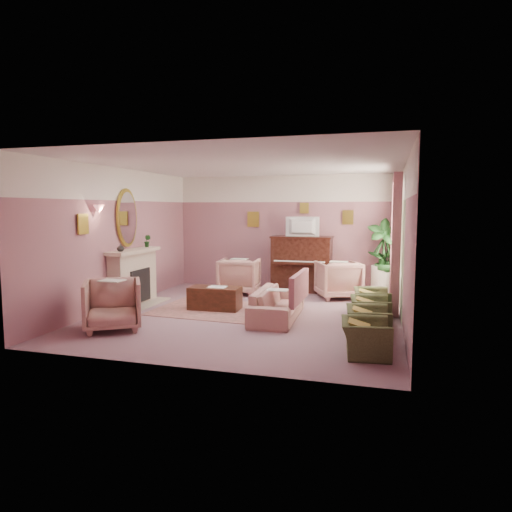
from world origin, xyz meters
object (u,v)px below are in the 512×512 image
(floral_armchair_right, at_px, (338,278))
(olive_chair_c, at_px, (370,307))
(sofa, at_px, (277,298))
(olive_chair_b, at_px, (368,318))
(floral_armchair_left, at_px, (239,274))
(olive_chair_a, at_px, (366,332))
(piano, at_px, (302,264))
(olive_chair_d, at_px, (372,298))
(side_table, at_px, (383,281))
(floral_armchair_front, at_px, (113,302))
(coffee_table, at_px, (215,298))
(television, at_px, (302,225))

(floral_armchair_right, bearing_deg, olive_chair_c, -71.33)
(floral_armchair_right, distance_m, olive_chair_c, 2.40)
(sofa, relative_size, olive_chair_b, 2.48)
(floral_armchair_left, distance_m, olive_chair_a, 4.90)
(sofa, height_order, floral_armchair_right, floral_armchair_right)
(piano, distance_m, olive_chair_d, 2.72)
(floral_armchair_left, height_order, olive_chair_a, floral_armchair_left)
(side_table, bearing_deg, floral_armchair_front, -135.26)
(side_table, bearing_deg, olive_chair_b, -92.86)
(floral_armchair_left, distance_m, floral_armchair_right, 2.29)
(olive_chair_c, xyz_separation_m, olive_chair_d, (0.00, 0.82, 0.00))
(side_table, bearing_deg, floral_armchair_right, -151.30)
(coffee_table, height_order, floral_armchair_left, floral_armchair_left)
(olive_chair_c, height_order, side_table, side_table)
(floral_armchair_front, height_order, side_table, floral_armchair_front)
(piano, bearing_deg, side_table, -3.59)
(piano, distance_m, floral_armchair_left, 1.54)
(piano, distance_m, sofa, 2.89)
(television, relative_size, floral_armchair_front, 0.87)
(olive_chair_d, bearing_deg, television, 129.94)
(floral_armchair_front, bearing_deg, olive_chair_d, 28.83)
(floral_armchair_front, relative_size, olive_chair_c, 1.23)
(olive_chair_a, bearing_deg, floral_armchair_left, 128.59)
(floral_armchair_left, height_order, floral_armchair_right, same)
(sofa, height_order, olive_chair_d, sofa)
(television, distance_m, floral_armchair_right, 1.59)
(floral_armchair_right, relative_size, olive_chair_c, 1.23)
(olive_chair_d, xyz_separation_m, side_table, (0.18, 1.97, 0.03))
(piano, relative_size, olive_chair_a, 1.87)
(floral_armchair_front, height_order, olive_chair_a, floral_armchair_front)
(television, relative_size, side_table, 1.14)
(sofa, relative_size, olive_chair_d, 2.48)
(olive_chair_b, xyz_separation_m, side_table, (0.18, 3.61, 0.03))
(olive_chair_a, height_order, side_table, side_table)
(piano, xyz_separation_m, side_table, (1.89, -0.12, -0.30))
(floral_armchair_front, distance_m, olive_chair_a, 4.08)
(olive_chair_c, bearing_deg, floral_armchair_left, 144.37)
(floral_armchair_left, xyz_separation_m, side_table, (3.24, 0.60, -0.11))
(coffee_table, xyz_separation_m, floral_armchair_right, (2.22, 1.84, 0.23))
(piano, height_order, television, television)
(sofa, relative_size, olive_chair_c, 2.48)
(sofa, xyz_separation_m, olive_chair_c, (1.63, -0.04, -0.05))
(piano, xyz_separation_m, coffee_table, (-1.28, -2.48, -0.43))
(sofa, distance_m, floral_armchair_right, 2.40)
(television, bearing_deg, olive_chair_b, -65.09)
(coffee_table, xyz_separation_m, floral_armchair_front, (-1.08, -1.86, 0.23))
(floral_armchair_front, xyz_separation_m, olive_chair_a, (4.07, -0.22, -0.14))
(floral_armchair_left, height_order, olive_chair_b, floral_armchair_left)
(floral_armchair_front, distance_m, olive_chair_b, 4.12)
(television, distance_m, floral_armchair_front, 5.02)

